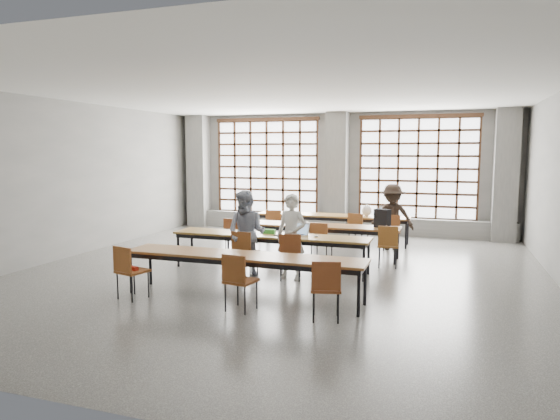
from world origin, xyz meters
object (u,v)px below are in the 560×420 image
(chair_near_mid, at_px, (238,276))
(chair_front_left, at_px, (244,249))
(backpack, at_px, (382,218))
(desk_row_c, at_px, (270,238))
(chair_back_left, at_px, (274,223))
(laptop_front, at_px, (299,232))
(phone, at_px, (277,235))
(chair_mid_left, at_px, (234,233))
(plastic_bag, at_px, (367,210))
(desk_row_b, at_px, (311,227))
(student_male, at_px, (291,237))
(green_box, at_px, (269,231))
(chair_mid_centre, at_px, (321,238))
(chair_near_right, at_px, (326,284))
(student_back, at_px, (392,217))
(chair_back_mid, at_px, (357,227))
(chair_front_right, at_px, (290,252))
(mouse, at_px, (316,236))
(desk_row_a, at_px, (332,217))
(student_female, at_px, (247,233))
(chair_near_left, at_px, (129,267))
(desk_row_d, at_px, (243,258))
(red_pouch, at_px, (133,268))
(laptop_back, at_px, (385,214))
(chair_back_right, at_px, (391,229))

(chair_near_mid, bearing_deg, chair_front_left, 110.44)
(chair_near_mid, relative_size, backpack, 2.20)
(desk_row_c, bearing_deg, chair_back_left, 107.81)
(laptop_front, relative_size, phone, 3.54)
(chair_mid_left, xyz_separation_m, plastic_bag, (2.59, 2.54, 0.34))
(phone, bearing_deg, plastic_bag, 71.66)
(desk_row_b, xyz_separation_m, desk_row_c, (-0.40, -1.60, 0.00))
(chair_front_left, bearing_deg, laptop_front, 39.69)
(desk_row_c, height_order, student_male, student_male)
(chair_front_left, distance_m, green_box, 0.79)
(laptop_front, bearing_deg, chair_front_left, -140.31)
(desk_row_b, height_order, chair_mid_centre, chair_mid_centre)
(chair_near_right, distance_m, student_back, 5.58)
(chair_mid_centre, distance_m, chair_near_right, 3.71)
(desk_row_b, xyz_separation_m, plastic_bag, (0.97, 1.91, 0.21))
(chair_mid_centre, xyz_separation_m, chair_front_left, (-1.10, -1.60, 0.00))
(chair_back_mid, bearing_deg, desk_row_c, -113.89)
(chair_front_right, relative_size, plastic_bag, 3.08)
(desk_row_c, xyz_separation_m, mouse, (0.95, -0.02, 0.08))
(desk_row_c, height_order, chair_front_left, chair_front_left)
(desk_row_a, height_order, chair_mid_centre, chair_mid_centre)
(chair_back_left, xyz_separation_m, student_female, (0.61, -3.33, 0.28))
(desk_row_b, bearing_deg, green_box, -106.61)
(desk_row_b, bearing_deg, student_male, -84.62)
(chair_back_left, distance_m, chair_near_left, 5.47)
(laptop_front, distance_m, mouse, 0.39)
(desk_row_d, height_order, chair_mid_centre, chair_mid_centre)
(desk_row_b, bearing_deg, chair_back_left, 136.76)
(chair_mid_centre, xyz_separation_m, chair_near_left, (-2.27, -3.58, 0.00))
(laptop_front, distance_m, red_pouch, 3.34)
(chair_back_mid, xyz_separation_m, chair_front_right, (-0.64, -3.46, 0.00))
(chair_near_right, bearing_deg, mouse, 107.47)
(chair_mid_centre, height_order, chair_front_right, same)
(chair_mid_left, xyz_separation_m, laptop_back, (3.04, 2.60, 0.25))
(mouse, bearing_deg, phone, -174.07)
(student_male, bearing_deg, backpack, 65.08)
(chair_near_left, height_order, student_female, student_female)
(green_box, bearing_deg, desk_row_b, 73.39)
(mouse, bearing_deg, chair_back_left, 123.12)
(chair_near_mid, bearing_deg, laptop_front, 86.96)
(backpack, bearing_deg, laptop_front, -109.28)
(chair_front_right, height_order, plastic_bag, plastic_bag)
(laptop_back, distance_m, mouse, 3.70)
(chair_front_right, bearing_deg, student_female, 172.14)
(desk_row_a, distance_m, chair_mid_centre, 2.51)
(chair_back_right, xyz_separation_m, backpack, (-0.08, -1.18, 0.39))
(chair_mid_left, height_order, backpack, backpack)
(student_back, xyz_separation_m, plastic_bag, (-0.70, 0.55, 0.08))
(chair_back_left, height_order, green_box, chair_back_left)
(desk_row_a, relative_size, desk_row_b, 1.00)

